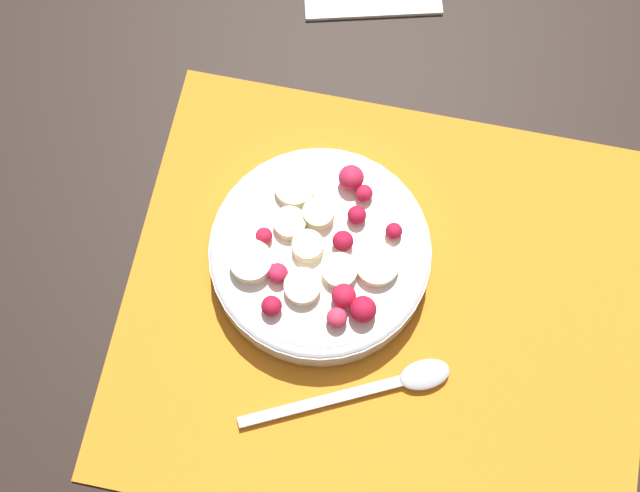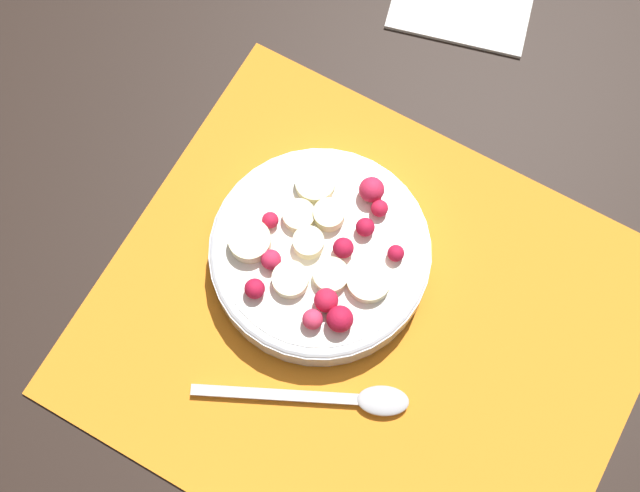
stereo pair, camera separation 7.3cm
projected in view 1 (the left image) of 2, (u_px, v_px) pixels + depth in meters
The scene contains 4 objects.
ground_plane at pixel (386, 310), 0.76m from camera, with size 3.00×3.00×0.00m, color black.
placemat at pixel (386, 309), 0.76m from camera, with size 0.44×0.38×0.01m.
fruit_bowl at pixel (320, 253), 0.75m from camera, with size 0.19×0.19×0.05m.
spoon at pixel (386, 384), 0.73m from camera, with size 0.17×0.09×0.01m.
Camera 1 is at (0.02, 0.20, 0.74)m, focal length 50.00 mm.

